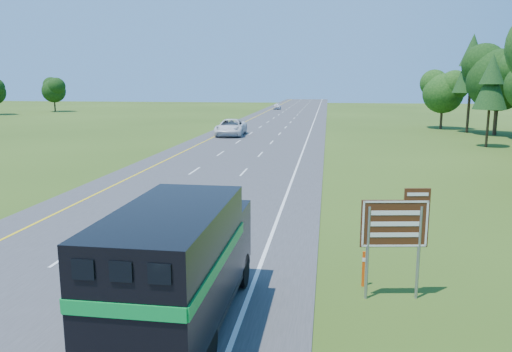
{
  "coord_description": "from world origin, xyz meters",
  "views": [
    {
      "loc": [
        7.74,
        -5.91,
        6.48
      ],
      "look_at": [
        4.06,
        19.7,
        1.56
      ],
      "focal_mm": 35.0,
      "sensor_mm": 36.0,
      "label": 1
    }
  ],
  "objects_px": {
    "horse_truck": "(180,265)",
    "far_car": "(277,106)",
    "white_suv": "(231,127)",
    "exit_sign": "(396,228)"
  },
  "relations": [
    {
      "from": "far_car",
      "to": "horse_truck",
      "type": "bearing_deg",
      "value": -88.16
    },
    {
      "from": "horse_truck",
      "to": "exit_sign",
      "type": "relative_size",
      "value": 2.31
    },
    {
      "from": "horse_truck",
      "to": "white_suv",
      "type": "bearing_deg",
      "value": 99.81
    },
    {
      "from": "white_suv",
      "to": "exit_sign",
      "type": "xyz_separation_m",
      "value": [
        13.65,
        -44.52,
        1.2
      ]
    },
    {
      "from": "horse_truck",
      "to": "far_car",
      "type": "distance_m",
      "value": 105.88
    },
    {
      "from": "white_suv",
      "to": "far_car",
      "type": "bearing_deg",
      "value": 87.44
    },
    {
      "from": "horse_truck",
      "to": "far_car",
      "type": "relative_size",
      "value": 1.93
    },
    {
      "from": "white_suv",
      "to": "exit_sign",
      "type": "relative_size",
      "value": 2.06
    },
    {
      "from": "white_suv",
      "to": "far_car",
      "type": "height_order",
      "value": "white_suv"
    },
    {
      "from": "horse_truck",
      "to": "exit_sign",
      "type": "distance_m",
      "value": 6.46
    }
  ]
}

